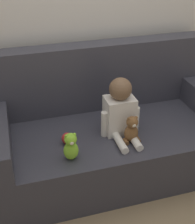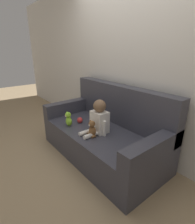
# 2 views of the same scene
# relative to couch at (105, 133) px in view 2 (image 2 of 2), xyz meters

# --- Properties ---
(ground_plane) EXTENTS (12.00, 12.00, 0.00)m
(ground_plane) POSITION_rel_couch_xyz_m (0.00, -0.07, -0.33)
(ground_plane) COLOR #9E8460
(wall_back) EXTENTS (8.00, 0.05, 2.60)m
(wall_back) POSITION_rel_couch_xyz_m (0.00, 0.47, 0.97)
(wall_back) COLOR silver
(wall_back) RESTS_ON ground_plane
(couch) EXTENTS (1.88, 0.92, 1.01)m
(couch) POSITION_rel_couch_xyz_m (0.00, 0.00, 0.00)
(couch) COLOR #383842
(couch) RESTS_ON ground_plane
(person_baby) EXTENTS (0.31, 0.38, 0.46)m
(person_baby) POSITION_rel_couch_xyz_m (0.05, -0.15, 0.29)
(person_baby) COLOR white
(person_baby) RESTS_ON couch
(teddy_bear_brown) EXTENTS (0.13, 0.10, 0.22)m
(teddy_bear_brown) POSITION_rel_couch_xyz_m (0.09, -0.30, 0.19)
(teddy_bear_brown) COLOR brown
(teddy_bear_brown) RESTS_ON couch
(plush_toy_side) EXTENTS (0.10, 0.10, 0.22)m
(plush_toy_side) POSITION_rel_couch_xyz_m (-0.39, -0.37, 0.20)
(plush_toy_side) COLOR #8CD133
(plush_toy_side) RESTS_ON couch
(toy_ball) EXTENTS (0.09, 0.09, 0.09)m
(toy_ball) POSITION_rel_couch_xyz_m (-0.37, -0.18, 0.14)
(toy_ball) COLOR red
(toy_ball) RESTS_ON couch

